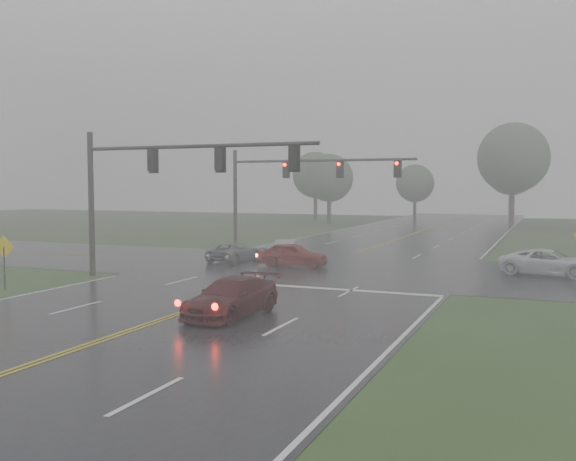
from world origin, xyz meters
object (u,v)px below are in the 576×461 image
at_px(pickup_white, 549,276).
at_px(signal_gantry_far, 288,179).
at_px(sedan_silver, 286,258).
at_px(sedan_maroon, 231,316).
at_px(sedan_red, 293,267).
at_px(car_grey, 234,262).
at_px(signal_gantry_near, 154,175).

distance_m(pickup_white, signal_gantry_far, 21.02).
bearing_deg(sedan_silver, pickup_white, 152.74).
xyz_separation_m(sedan_maroon, signal_gantry_far, (-7.69, 24.15, 5.46)).
bearing_deg(signal_gantry_far, sedan_red, -65.98).
relative_size(sedan_maroon, car_grey, 1.11).
bearing_deg(car_grey, signal_gantry_far, -90.26).
distance_m(sedan_maroon, sedan_red, 14.97).
distance_m(sedan_maroon, signal_gantry_far, 25.93).
xyz_separation_m(sedan_maroon, signal_gantry_near, (-8.16, 6.97, 5.49)).
bearing_deg(signal_gantry_near, sedan_maroon, -40.50).
xyz_separation_m(car_grey, signal_gantry_far, (0.28, 8.51, 5.46)).
distance_m(car_grey, pickup_white, 19.02).
relative_size(sedan_maroon, pickup_white, 0.95).
xyz_separation_m(sedan_red, car_grey, (-4.55, 1.07, 0.00)).
distance_m(car_grey, signal_gantry_near, 10.27).
distance_m(sedan_red, sedan_silver, 4.90).
relative_size(sedan_silver, signal_gantry_far, 0.26).
bearing_deg(sedan_maroon, sedan_red, 107.13).
xyz_separation_m(sedan_red, signal_gantry_near, (-4.74, -7.60, 5.49)).
xyz_separation_m(car_grey, pickup_white, (19.01, 0.68, 0.00)).
distance_m(sedan_silver, signal_gantry_far, 7.82).
bearing_deg(sedan_silver, signal_gantry_far, -87.69).
relative_size(sedan_red, pickup_white, 0.84).
xyz_separation_m(sedan_silver, signal_gantry_far, (-1.99, 5.24, 5.46)).
xyz_separation_m(signal_gantry_near, signal_gantry_far, (0.47, 17.18, -0.03)).
xyz_separation_m(sedan_red, sedan_silver, (-2.28, 4.34, 0.00)).
relative_size(pickup_white, signal_gantry_near, 0.38).
bearing_deg(sedan_maroon, signal_gantry_far, 111.59).
height_order(sedan_maroon, signal_gantry_near, signal_gantry_near).
bearing_deg(signal_gantry_near, sedan_red, 58.06).
height_order(sedan_red, car_grey, sedan_red).
relative_size(car_grey, signal_gantry_far, 0.30).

